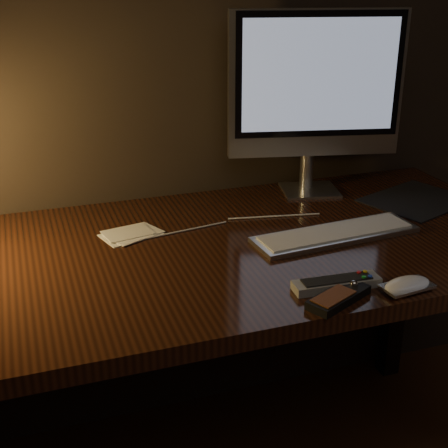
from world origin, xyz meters
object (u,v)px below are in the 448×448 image
object	(u,v)px
keyboard	(336,234)
media_remote	(339,297)
monitor	(316,88)
mouse	(407,287)
tv_remote	(336,283)
desk	(210,281)

from	to	relation	value
keyboard	media_remote	distance (m)	0.32
monitor	media_remote	distance (m)	0.70
keyboard	mouse	bearing A→B (deg)	-93.74
mouse	tv_remote	bearing A→B (deg)	148.34
media_remote	tv_remote	size ratio (longest dim) A/B	0.83
monitor	mouse	distance (m)	0.68
keyboard	tv_remote	world-z (taller)	tv_remote
desk	tv_remote	size ratio (longest dim) A/B	8.59
desk	monitor	xyz separation A→B (m)	(0.37, 0.20, 0.43)
keyboard	media_remote	world-z (taller)	media_remote
media_remote	desk	bearing A→B (deg)	83.81
mouse	tv_remote	xyz separation A→B (m)	(-0.13, 0.06, 0.00)
monitor	mouse	size ratio (longest dim) A/B	4.81
desk	monitor	size ratio (longest dim) A/B	3.15
desk	monitor	bearing A→B (deg)	28.20
mouse	media_remote	distance (m)	0.15
monitor	media_remote	world-z (taller)	monitor
mouse	media_remote	size ratio (longest dim) A/B	0.68
keyboard	media_remote	size ratio (longest dim) A/B	2.69
keyboard	monitor	bearing A→B (deg)	69.90
desk	mouse	xyz separation A→B (m)	(0.29, -0.41, 0.14)
media_remote	tv_remote	xyz separation A→B (m)	(0.02, 0.05, 0.00)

